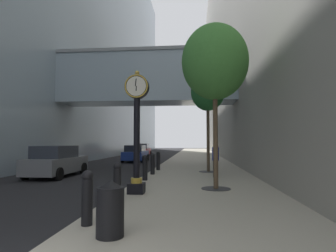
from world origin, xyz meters
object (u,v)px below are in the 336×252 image
(street_clock, at_px, (137,125))
(car_red_far, at_px, (142,150))
(trash_bin, at_px, (110,208))
(bollard_fifth, at_px, (153,163))
(pedestrian_walking, at_px, (216,159))
(bollard_fourth, at_px, (145,167))
(bollard_second, at_px, (117,181))
(bollard_sixth, at_px, (158,160))
(street_tree_near, at_px, (215,62))
(bollard_nearest, at_px, (87,196))
(car_blue_near, at_px, (136,154))
(car_grey_mid, at_px, (56,162))
(street_tree_mid_near, at_px, (208,92))

(street_clock, relative_size, car_red_far, 0.90)
(street_clock, height_order, trash_bin, street_clock)
(bollard_fifth, bearing_deg, trash_bin, -85.99)
(bollard_fifth, bearing_deg, pedestrian_walking, -16.35)
(bollard_fourth, relative_size, trash_bin, 1.11)
(bollard_second, distance_m, bollard_sixth, 9.46)
(street_tree_near, bearing_deg, pedestrian_walking, 86.05)
(bollard_nearest, bearing_deg, car_blue_near, 99.10)
(pedestrian_walking, distance_m, car_grey_mid, 8.64)
(bollard_fifth, xyz_separation_m, bollard_sixth, (0.00, 2.37, 0.00))
(car_blue_near, relative_size, car_grey_mid, 0.99)
(street_clock, xyz_separation_m, car_red_far, (-4.93, 27.30, -1.67))
(pedestrian_walking, distance_m, car_blue_near, 14.30)
(car_grey_mid, bearing_deg, street_tree_near, -26.45)
(street_tree_mid_near, relative_size, car_blue_near, 1.33)
(bollard_nearest, xyz_separation_m, bollard_fourth, (0.00, 7.10, 0.00))
(street_tree_mid_near, bearing_deg, pedestrian_walking, -84.64)
(street_clock, height_order, car_grey_mid, street_clock)
(bollard_fourth, xyz_separation_m, trash_bin, (0.71, -7.78, -0.07))
(bollard_sixth, distance_m, street_tree_near, 8.61)
(bollard_nearest, bearing_deg, street_tree_mid_near, 74.46)
(bollard_sixth, relative_size, street_tree_near, 0.18)
(bollard_second, distance_m, bollard_fifth, 7.10)
(bollard_nearest, distance_m, bollard_fourth, 7.10)
(car_grey_mid, bearing_deg, pedestrian_walking, -4.38)
(street_clock, bearing_deg, bollard_fifth, 92.86)
(street_clock, bearing_deg, pedestrian_walking, 57.10)
(bollard_nearest, relative_size, car_grey_mid, 0.26)
(street_clock, xyz_separation_m, bollard_second, (-0.28, -1.43, -1.73))
(bollard_nearest, bearing_deg, car_grey_mid, 120.05)
(street_clock, xyz_separation_m, trash_bin, (0.43, -4.48, -1.80))
(bollard_second, bearing_deg, pedestrian_walking, 61.53)
(bollard_fifth, distance_m, trash_bin, 10.17)
(bollard_second, height_order, car_blue_near, car_blue_near)
(bollard_fifth, distance_m, car_blue_near, 12.13)
(bollard_nearest, bearing_deg, street_tree_near, 58.31)
(bollard_second, distance_m, street_tree_mid_near, 10.11)
(street_tree_near, height_order, car_grey_mid, street_tree_near)
(street_clock, height_order, bollard_fourth, street_clock)
(pedestrian_walking, bearing_deg, car_red_far, 109.41)
(street_clock, distance_m, car_blue_near, 17.79)
(street_clock, bearing_deg, bollard_sixth, 92.02)
(trash_bin, bearing_deg, bollard_nearest, 136.26)
(bollard_fourth, xyz_separation_m, car_blue_near, (-3.38, 14.02, 0.02))
(bollard_sixth, relative_size, car_red_far, 0.25)
(trash_bin, xyz_separation_m, pedestrian_walking, (2.61, 9.17, 0.39))
(street_clock, height_order, car_blue_near, street_clock)
(trash_bin, bearing_deg, car_grey_mid, 121.42)
(bollard_second, bearing_deg, car_red_far, 99.19)
(trash_bin, relative_size, car_grey_mid, 0.23)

